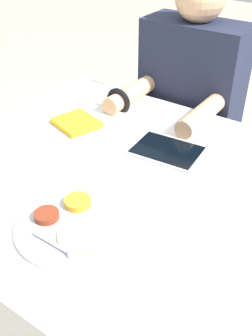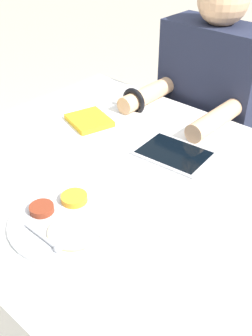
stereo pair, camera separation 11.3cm
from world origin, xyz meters
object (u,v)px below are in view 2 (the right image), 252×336
at_px(red_notebook, 89,121).
at_px(person_diner, 205,132).
at_px(tablet_device, 174,153).
at_px(thali_tray, 65,220).

relative_size(red_notebook, person_diner, 0.15).
bearing_deg(tablet_device, person_diner, 108.42).
distance_m(red_notebook, tablet_device, 0.37).
height_order(thali_tray, tablet_device, thali_tray).
distance_m(tablet_device, person_diner, 0.53).
bearing_deg(person_diner, tablet_device, -71.58).
xyz_separation_m(thali_tray, tablet_device, (0.02, 0.45, -0.00)).
distance_m(thali_tray, person_diner, 0.95).
relative_size(thali_tray, tablet_device, 1.18).
bearing_deg(person_diner, thali_tray, -81.47).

